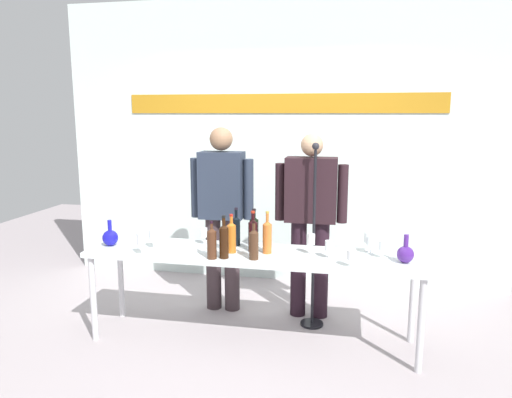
{
  "coord_description": "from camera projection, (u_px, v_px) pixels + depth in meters",
  "views": [
    {
      "loc": [
        0.73,
        -3.5,
        1.82
      ],
      "look_at": [
        0.0,
        0.15,
        1.14
      ],
      "focal_mm": 33.25,
      "sensor_mm": 36.0,
      "label": 1
    }
  ],
  "objects": [
    {
      "name": "presenter_right",
      "position": [
        311.0,
        214.0,
        4.16
      ],
      "size": [
        0.63,
        0.22,
        1.65
      ],
      "color": "black",
      "rests_on": "ground"
    },
    {
      "name": "wine_bottle_5",
      "position": [
        267.0,
        236.0,
        3.67
      ],
      "size": [
        0.07,
        0.07,
        0.33
      ],
      "color": "#CD6628",
      "rests_on": "display_table"
    },
    {
      "name": "wine_glass_left_1",
      "position": [
        204.0,
        233.0,
        3.92
      ],
      "size": [
        0.06,
        0.06,
        0.14
      ],
      "color": "white",
      "rests_on": "display_table"
    },
    {
      "name": "wine_glass_right_1",
      "position": [
        383.0,
        246.0,
        3.54
      ],
      "size": [
        0.06,
        0.06,
        0.13
      ],
      "color": "white",
      "rests_on": "display_table"
    },
    {
      "name": "display_table",
      "position": [
        252.0,
        259.0,
        3.72
      ],
      "size": [
        2.63,
        0.57,
        0.75
      ],
      "color": "silver",
      "rests_on": "ground"
    },
    {
      "name": "microphone_stand",
      "position": [
        313.0,
        266.0,
        4.04
      ],
      "size": [
        0.2,
        0.2,
        1.58
      ],
      "color": "black",
      "rests_on": "ground"
    },
    {
      "name": "wine_glass_right_4",
      "position": [
        329.0,
        246.0,
        3.54
      ],
      "size": [
        0.06,
        0.06,
        0.14
      ],
      "color": "white",
      "rests_on": "display_table"
    },
    {
      "name": "wine_glass_right_5",
      "position": [
        368.0,
        238.0,
        3.73
      ],
      "size": [
        0.06,
        0.06,
        0.15
      ],
      "color": "white",
      "rests_on": "display_table"
    },
    {
      "name": "wine_bottle_6",
      "position": [
        254.0,
        243.0,
        3.51
      ],
      "size": [
        0.07,
        0.07,
        0.29
      ],
      "color": "#442919",
      "rests_on": "display_table"
    },
    {
      "name": "wine_glass_left_0",
      "position": [
        141.0,
        239.0,
        3.64
      ],
      "size": [
        0.06,
        0.06,
        0.17
      ],
      "color": "white",
      "rests_on": "display_table"
    },
    {
      "name": "wine_bottle_3",
      "position": [
        224.0,
        240.0,
        3.54
      ],
      "size": [
        0.07,
        0.07,
        0.33
      ],
      "color": "black",
      "rests_on": "display_table"
    },
    {
      "name": "wine_bottle_2",
      "position": [
        253.0,
        234.0,
        3.71
      ],
      "size": [
        0.07,
        0.07,
        0.32
      ],
      "color": "black",
      "rests_on": "display_table"
    },
    {
      "name": "wine_bottle_4",
      "position": [
        254.0,
        230.0,
        3.89
      ],
      "size": [
        0.07,
        0.07,
        0.31
      ],
      "color": "black",
      "rests_on": "display_table"
    },
    {
      "name": "wine_bottle_0",
      "position": [
        231.0,
        236.0,
        3.68
      ],
      "size": [
        0.07,
        0.07,
        0.31
      ],
      "color": "orange",
      "rests_on": "display_table"
    },
    {
      "name": "decanter_blue_right",
      "position": [
        405.0,
        254.0,
        3.44
      ],
      "size": [
        0.12,
        0.12,
        0.21
      ],
      "color": "#4B2283",
      "rests_on": "display_table"
    },
    {
      "name": "decanter_blue_left",
      "position": [
        110.0,
        237.0,
        3.89
      ],
      "size": [
        0.13,
        0.13,
        0.22
      ],
      "color": "#1816B0",
      "rests_on": "display_table"
    },
    {
      "name": "wine_glass_left_2",
      "position": [
        153.0,
        235.0,
        3.82
      ],
      "size": [
        0.07,
        0.07,
        0.15
      ],
      "color": "white",
      "rests_on": "display_table"
    },
    {
      "name": "wine_glass_right_3",
      "position": [
        351.0,
        255.0,
        3.34
      ],
      "size": [
        0.07,
        0.07,
        0.13
      ],
      "color": "white",
      "rests_on": "display_table"
    },
    {
      "name": "ground_plane",
      "position": [
        252.0,
        341.0,
        3.84
      ],
      "size": [
        10.0,
        10.0,
        0.0
      ],
      "primitive_type": "plane",
      "color": "#A69A9E"
    },
    {
      "name": "wine_bottle_7",
      "position": [
        212.0,
        242.0,
        3.53
      ],
      "size": [
        0.07,
        0.07,
        0.29
      ],
      "color": "#492817",
      "rests_on": "display_table"
    },
    {
      "name": "wine_bottle_1",
      "position": [
        236.0,
        230.0,
        3.88
      ],
      "size": [
        0.06,
        0.06,
        0.32
      ],
      "color": "black",
      "rests_on": "display_table"
    },
    {
      "name": "back_wall",
      "position": [
        281.0,
        143.0,
        5.05
      ],
      "size": [
        4.76,
        0.11,
        3.0
      ],
      "color": "silver",
      "rests_on": "ground"
    },
    {
      "name": "wine_glass_right_0",
      "position": [
        311.0,
        240.0,
        3.64
      ],
      "size": [
        0.06,
        0.06,
        0.16
      ],
      "color": "white",
      "rests_on": "display_table"
    },
    {
      "name": "wine_glass_right_2",
      "position": [
        371.0,
        241.0,
        3.65
      ],
      "size": [
        0.06,
        0.06,
        0.14
      ],
      "color": "white",
      "rests_on": "display_table"
    },
    {
      "name": "presenter_left",
      "position": [
        222.0,
        208.0,
        4.32
      ],
      "size": [
        0.58,
        0.22,
        1.7
      ],
      "color": "#3A2C30",
      "rests_on": "ground"
    }
  ]
}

